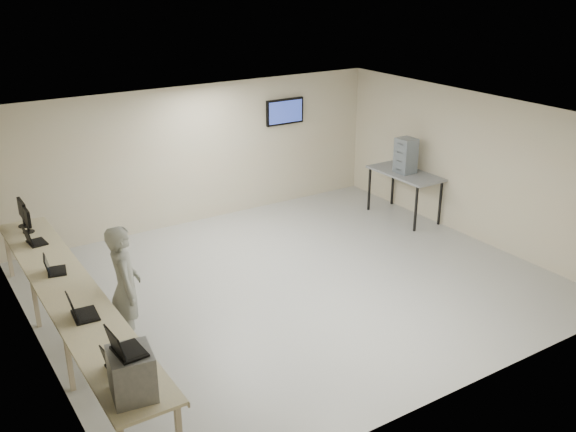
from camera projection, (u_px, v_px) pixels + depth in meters
room at (295, 203)px, 10.23m from camera, size 8.01×7.01×2.81m
workbench at (71, 296)px, 8.58m from camera, size 0.76×6.00×0.90m
equipment_box at (132, 374)px, 6.39m from camera, size 0.49×0.54×0.50m
laptop_on_box at (123, 348)px, 6.25m from camera, size 0.33×0.39×0.29m
laptop_0 at (116, 365)px, 6.84m from camera, size 0.32×0.37×0.28m
laptop_1 at (80, 312)px, 7.87m from camera, size 0.36×0.42×0.31m
laptop_2 at (53, 268)px, 9.03m from camera, size 0.35×0.39×0.27m
laptop_3 at (33, 240)px, 9.97m from camera, size 0.31×0.37×0.27m
monitor_near at (27, 218)px, 10.35m from camera, size 0.19×0.42×0.41m
monitor_far at (22, 211)px, 10.57m from camera, size 0.20×0.46×0.45m
soldier at (125, 288)px, 8.62m from camera, size 0.58×0.74×1.80m
side_table at (405, 176)px, 13.21m from camera, size 0.76×1.64×0.98m
storage_bins at (406, 156)px, 13.04m from camera, size 0.34×0.38×0.72m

